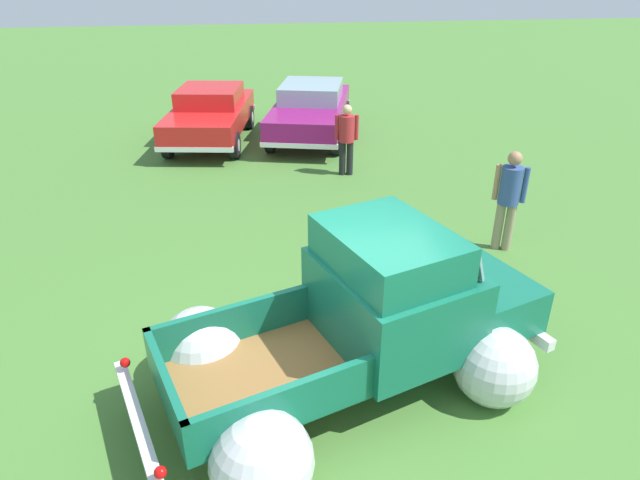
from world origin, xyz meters
TOP-DOWN VIEW (x-y plane):
  - ground_plane at (0.00, 0.00)m, footprint 80.00×80.00m
  - vintage_pickup_truck at (0.37, 0.13)m, footprint 5.00×3.85m
  - show_car_0 at (-1.73, 10.01)m, footprint 2.52×4.48m
  - show_car_1 at (0.99, 10.13)m, footprint 3.01×5.01m
  - spectator_0 at (3.34, 3.00)m, footprint 0.51×0.46m
  - spectator_1 at (1.38, 6.96)m, footprint 0.54×0.39m

SIDE VIEW (x-z plane):
  - ground_plane at x=0.00m, z-range 0.00..0.00m
  - vintage_pickup_truck at x=0.37m, z-range -0.22..1.74m
  - show_car_0 at x=-1.73m, z-range 0.07..1.50m
  - show_car_1 at x=0.99m, z-range 0.07..1.50m
  - spectator_1 at x=1.38m, z-range 0.11..1.72m
  - spectator_0 at x=3.34m, z-range 0.13..1.86m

